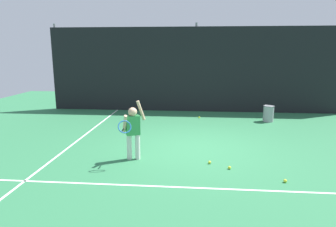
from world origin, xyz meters
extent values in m
plane|color=#2D7247|center=(0.00, 0.00, 0.00)|extent=(20.00, 20.00, 0.00)
cube|color=white|center=(0.00, -2.36, 0.00)|extent=(9.00, 0.05, 0.00)
cube|color=white|center=(-3.22, 1.00, 0.00)|extent=(0.05, 9.00, 0.00)
cube|color=black|center=(0.00, 4.69, 1.67)|extent=(11.78, 0.08, 3.34)
cylinder|color=slate|center=(-5.74, 4.75, 1.75)|extent=(0.09, 0.09, 3.49)
cylinder|color=slate|center=(0.00, 4.75, 1.75)|extent=(0.09, 0.09, 3.49)
cylinder|color=silver|center=(-1.48, -1.01, 0.29)|extent=(0.11, 0.11, 0.58)
cylinder|color=silver|center=(-1.29, -0.99, 0.29)|extent=(0.11, 0.11, 0.58)
cube|color=green|center=(-1.38, -1.00, 0.80)|extent=(0.34, 0.28, 0.44)
sphere|color=tan|center=(-1.38, -1.00, 1.10)|extent=(0.20, 0.20, 0.20)
cylinder|color=tan|center=(-1.22, -0.90, 1.12)|extent=(0.22, 0.15, 0.46)
cylinder|color=tan|center=(-1.53, -1.13, 0.87)|extent=(0.18, 0.29, 0.43)
cylinder|color=black|center=(-1.55, -1.28, 0.75)|extent=(0.13, 0.23, 0.15)
torus|color=#2666B2|center=(-1.46, -1.47, 0.88)|extent=(0.33, 0.27, 0.26)
cylinder|color=gray|center=(2.55, 3.08, 0.28)|extent=(0.36, 0.36, 0.55)
torus|color=#595B60|center=(2.55, 3.08, 0.55)|extent=(0.38, 0.38, 0.02)
sphere|color=#CCE033|center=(0.74, -1.41, 0.03)|extent=(0.07, 0.07, 0.07)
sphere|color=#CCE033|center=(0.16, 3.39, 0.03)|extent=(0.07, 0.07, 0.07)
sphere|color=#CCE033|center=(0.34, -1.14, 0.03)|extent=(0.07, 0.07, 0.07)
sphere|color=#CCE033|center=(1.72, -1.97, 0.03)|extent=(0.07, 0.07, 0.07)
camera|label=1|loc=(-0.01, -7.43, 2.45)|focal=32.17mm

